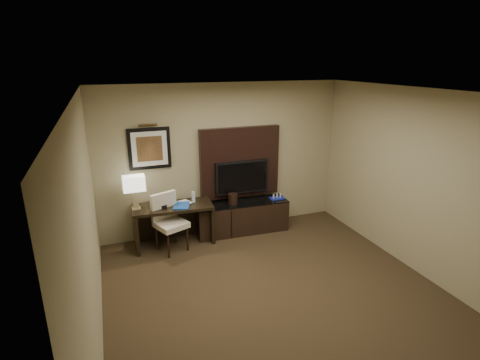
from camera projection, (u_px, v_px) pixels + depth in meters
name	position (u px, v px, depth m)	size (l,w,h in m)	color
floor	(282.00, 302.00, 4.97)	(4.50, 5.00, 0.01)	#312516
ceiling	(291.00, 94.00, 4.14)	(4.50, 5.00, 0.01)	silver
wall_back	(223.00, 159.00, 6.78)	(4.50, 0.01, 2.70)	#9A9168
wall_front	(470.00, 350.00, 2.32)	(4.50, 0.01, 2.70)	#9A9168
wall_left	(88.00, 236.00, 3.81)	(0.01, 5.00, 2.70)	#9A9168
wall_right	(429.00, 187.00, 5.29)	(0.01, 5.00, 2.70)	#9A9168
desk	(174.00, 225.00, 6.44)	(1.33, 0.57, 0.71)	black
credenza	(242.00, 217.00, 6.92)	(1.69, 0.47, 0.58)	black
tv_wall_panel	(240.00, 162.00, 6.85)	(1.50, 0.12, 1.30)	black
tv	(242.00, 177.00, 6.84)	(1.00, 0.08, 0.60)	black
artwork	(149.00, 149.00, 6.24)	(0.70, 0.04, 0.70)	black
picture_light	(148.00, 125.00, 6.09)	(0.04, 0.04, 0.30)	#432D15
desk_chair	(171.00, 224.00, 6.17)	(0.46, 0.53, 0.96)	beige
table_lamp	(135.00, 191.00, 6.09)	(0.38, 0.22, 0.62)	tan
desk_phone	(161.00, 204.00, 6.25)	(0.22, 0.19, 0.11)	black
blue_folder	(182.00, 206.00, 6.29)	(0.26, 0.34, 0.02)	#1849A2
book	(181.00, 198.00, 6.34)	(0.17, 0.02, 0.23)	#BEAE95
water_bottle	(193.00, 197.00, 6.45)	(0.06, 0.06, 0.19)	silver
ice_bucket	(233.00, 199.00, 6.72)	(0.17, 0.17, 0.19)	black
minibar_tray	(277.00, 196.00, 6.99)	(0.27, 0.16, 0.10)	#1926A4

